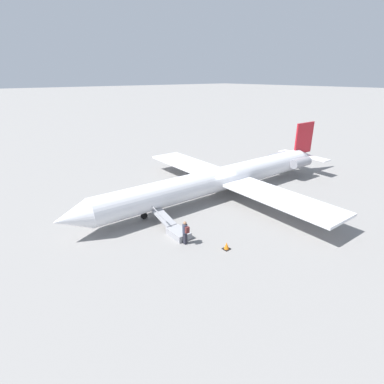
# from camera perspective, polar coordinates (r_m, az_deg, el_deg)

# --- Properties ---
(ground_plane) EXTENTS (600.00, 600.00, 0.00)m
(ground_plane) POSITION_cam_1_polar(r_m,az_deg,el_deg) (29.41, 4.98, -0.84)
(ground_plane) COLOR gray
(airplane_main) EXTENTS (30.56, 23.43, 5.95)m
(airplane_main) POSITION_cam_1_polar(r_m,az_deg,el_deg) (29.35, 6.36, 2.76)
(airplane_main) COLOR silver
(airplane_main) RESTS_ON ground
(boarding_stairs) EXTENTS (1.16, 4.05, 1.55)m
(boarding_stairs) POSITION_cam_1_polar(r_m,az_deg,el_deg) (22.42, -3.17, -7.23)
(boarding_stairs) COLOR #99999E
(boarding_stairs) RESTS_ON ground
(passenger) EXTENTS (0.36, 0.54, 1.74)m
(passenger) POSITION_cam_1_polar(r_m,az_deg,el_deg) (20.88, -1.29, -7.48)
(passenger) COLOR #23232D
(passenger) RESTS_ON ground
(traffic_cone_near_stairs) EXTENTS (0.48, 0.48, 0.52)m
(traffic_cone_near_stairs) POSITION_cam_1_polar(r_m,az_deg,el_deg) (20.81, 6.59, -10.18)
(traffic_cone_near_stairs) COLOR black
(traffic_cone_near_stairs) RESTS_ON ground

